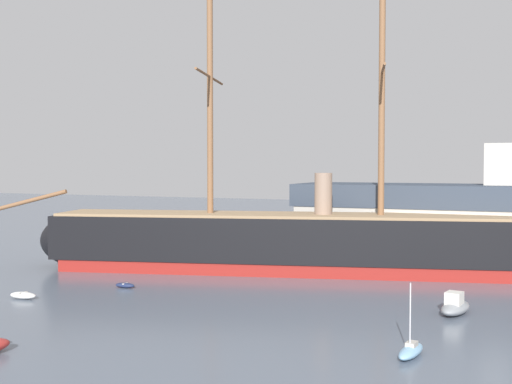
# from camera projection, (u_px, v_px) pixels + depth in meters

# --- Properties ---
(tall_ship) EXTENTS (67.17, 23.12, 32.90)m
(tall_ship) POSITION_uv_depth(u_px,v_px,m) (294.00, 242.00, 74.23)
(tall_ship) COLOR maroon
(tall_ship) RESTS_ON ground
(dinghy_mid_left) EXTENTS (2.83, 1.37, 0.65)m
(dinghy_mid_left) POSITION_uv_depth(u_px,v_px,m) (23.00, 295.00, 59.32)
(dinghy_mid_left) COLOR silver
(dinghy_mid_left) RESTS_ON ground
(sailboat_mid_right) EXTENTS (1.61, 3.86, 4.87)m
(sailboat_mid_right) POSITION_uv_depth(u_px,v_px,m) (411.00, 351.00, 41.38)
(sailboat_mid_right) COLOR #7FB2D6
(sailboat_mid_right) RESTS_ON ground
(dinghy_alongside_bow) EXTENTS (2.18, 1.06, 0.50)m
(dinghy_alongside_bow) POSITION_uv_depth(u_px,v_px,m) (125.00, 285.00, 64.70)
(dinghy_alongside_bow) COLOR #1E284C
(dinghy_alongside_bow) RESTS_ON ground
(motorboat_alongside_stern) EXTENTS (2.78, 4.90, 1.94)m
(motorboat_alongside_stern) POSITION_uv_depth(u_px,v_px,m) (455.00, 306.00, 53.12)
(motorboat_alongside_stern) COLOR gray
(motorboat_alongside_stern) RESTS_ON ground
(motorboat_distant_centre) EXTENTS (2.80, 4.17, 1.62)m
(motorboat_distant_centre) POSITION_uv_depth(u_px,v_px,m) (335.00, 258.00, 82.03)
(motorboat_distant_centre) COLOR gray
(motorboat_distant_centre) RESTS_ON ground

